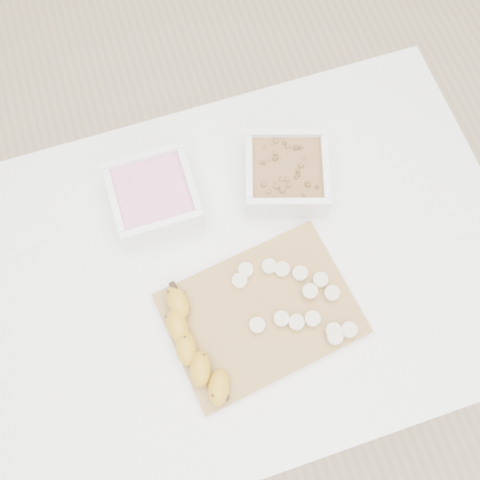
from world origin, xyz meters
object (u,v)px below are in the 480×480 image
object	(u,v)px
table	(245,279)
bowl_yogurt	(154,196)
bowl_granola	(286,174)
banana	(195,348)
cutting_board	(261,314)

from	to	relation	value
table	bowl_yogurt	world-z (taller)	bowl_yogurt
bowl_granola	banana	distance (m)	0.36
bowl_granola	banana	world-z (taller)	bowl_granola
bowl_granola	bowl_yogurt	bearing A→B (deg)	172.66
table	bowl_yogurt	xyz separation A→B (m)	(-0.12, 0.17, 0.13)
banana	bowl_granola	bearing A→B (deg)	47.78
cutting_board	table	bearing A→B (deg)	88.88
table	banana	world-z (taller)	banana
banana	table	bearing A→B (deg)	45.76
table	bowl_granola	world-z (taller)	bowl_granola
table	banana	distance (m)	0.22
bowl_yogurt	banana	bearing A→B (deg)	-91.34
bowl_granola	banana	bearing A→B (deg)	-134.62
bowl_granola	cutting_board	world-z (taller)	bowl_granola
bowl_granola	cutting_board	xyz separation A→B (m)	(-0.13, -0.23, -0.03)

